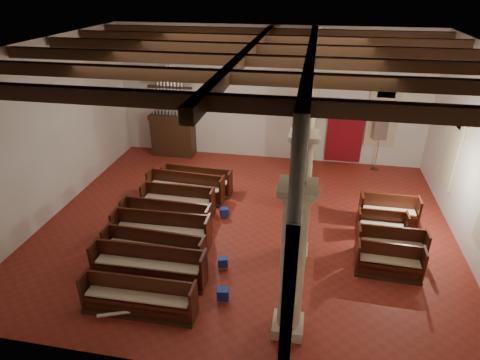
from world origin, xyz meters
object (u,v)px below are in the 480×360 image
(lectern, at_px, (189,147))
(processional_banner, at_px, (377,153))
(aisle_pew_0, at_px, (389,265))
(pipe_organ, at_px, (173,128))
(nave_pew_0, at_px, (139,301))

(lectern, bearing_deg, processional_banner, 17.50)
(processional_banner, bearing_deg, aisle_pew_0, -96.46)
(lectern, bearing_deg, aisle_pew_0, -24.27)
(lectern, xyz_separation_m, processional_banner, (8.68, 0.00, 0.36))
(processional_banner, xyz_separation_m, aisle_pew_0, (-0.44, -7.36, -0.48))
(pipe_organ, relative_size, aisle_pew_0, 2.32)
(processional_banner, distance_m, aisle_pew_0, 7.39)
(aisle_pew_0, bearing_deg, lectern, 140.49)
(nave_pew_0, bearing_deg, aisle_pew_0, 21.71)
(processional_banner, bearing_deg, pipe_organ, 176.95)
(lectern, relative_size, processional_banner, 0.44)
(processional_banner, bearing_deg, nave_pew_0, -127.72)
(lectern, distance_m, processional_banner, 8.69)
(processional_banner, relative_size, nave_pew_0, 0.82)
(aisle_pew_0, bearing_deg, nave_pew_0, -155.28)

